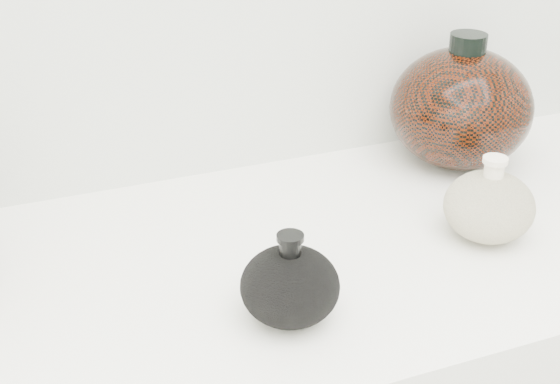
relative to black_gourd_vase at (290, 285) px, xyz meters
name	(u,v)px	position (x,y,z in m)	size (l,w,h in m)	color
black_gourd_vase	(290,285)	(0.00, 0.00, 0.00)	(0.12, 0.12, 0.10)	black
cream_gourd_vase	(489,206)	(0.29, 0.07, 0.00)	(0.12, 0.12, 0.11)	#BAB093
right_round_pot	(461,107)	(0.38, 0.27, 0.05)	(0.22, 0.22, 0.20)	black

